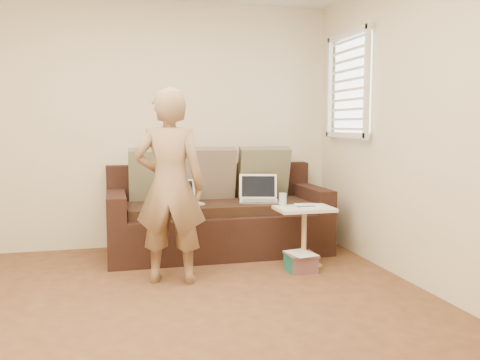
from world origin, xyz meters
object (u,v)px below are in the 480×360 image
at_px(striped_box, 301,262).
at_px(drinking_glass, 283,199).
at_px(laptop_silver, 259,202).
at_px(person, 170,186).
at_px(sofa, 218,211).
at_px(laptop_white, 185,205).
at_px(side_table, 304,237).

bearing_deg(striped_box, drinking_glass, 114.72).
bearing_deg(drinking_glass, laptop_silver, 97.45).
bearing_deg(striped_box, person, -178.84).
bearing_deg(laptop_silver, sofa, -179.66).
xyz_separation_m(person, drinking_glass, (1.06, 0.24, -0.18)).
distance_m(sofa, person, 1.13).
relative_size(laptop_white, drinking_glass, 2.75).
bearing_deg(person, sofa, -107.96).
height_order(laptop_silver, striped_box, laptop_silver).
height_order(laptop_silver, side_table, laptop_silver).
bearing_deg(drinking_glass, person, -167.19).
relative_size(side_table, striped_box, 2.14).
bearing_deg(striped_box, sofa, 123.55).
distance_m(laptop_silver, drinking_glass, 0.55).
distance_m(drinking_glass, striped_box, 0.59).
bearing_deg(person, drinking_glass, -151.85).
bearing_deg(laptop_silver, side_table, -53.79).
relative_size(sofa, person, 1.37).
bearing_deg(striped_box, side_table, 56.91).
relative_size(laptop_silver, striped_box, 1.50).
relative_size(person, side_table, 2.87).
height_order(laptop_white, drinking_glass, drinking_glass).
xyz_separation_m(sofa, striped_box, (0.57, -0.87, -0.34)).
relative_size(laptop_silver, side_table, 0.70).
height_order(laptop_white, person, person).
height_order(laptop_white, side_table, laptop_white).
height_order(sofa, laptop_silver, sofa).
relative_size(laptop_silver, laptop_white, 1.19).
xyz_separation_m(sofa, drinking_glass, (0.47, -0.65, 0.19)).
bearing_deg(laptop_white, drinking_glass, -49.31).
height_order(laptop_silver, laptop_white, laptop_silver).
distance_m(laptop_silver, person, 1.29).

